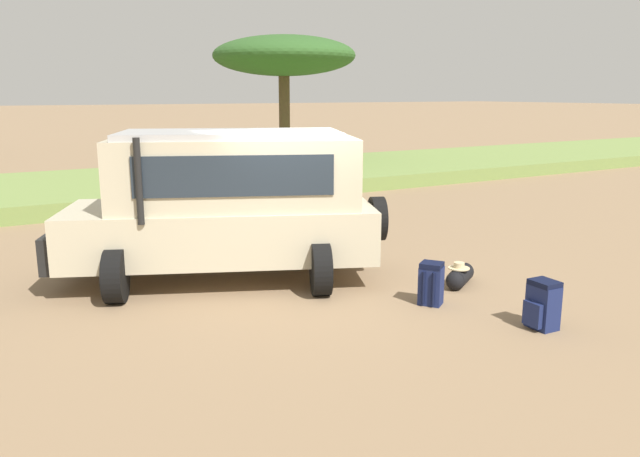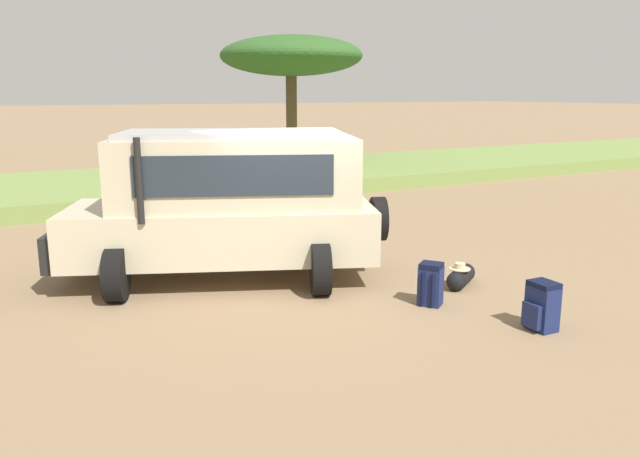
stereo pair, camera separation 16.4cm
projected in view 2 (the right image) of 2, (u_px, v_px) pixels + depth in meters
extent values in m
plane|color=#8C7051|center=(297.00, 285.00, 10.04)|extent=(320.00, 320.00, 0.00)
cube|color=olive|center=(137.00, 186.00, 19.25)|extent=(120.00, 7.00, 0.44)
cube|color=beige|center=(222.00, 231.00, 10.19)|extent=(5.25, 3.69, 0.84)
cube|color=beige|center=(236.00, 172.00, 10.01)|extent=(4.22, 3.16, 1.10)
cube|color=#232D38|center=(139.00, 176.00, 9.87)|extent=(0.67, 1.45, 0.77)
cube|color=#232D38|center=(234.00, 176.00, 9.12)|extent=(2.71, 1.20, 0.60)
cube|color=#232D38|center=(237.00, 162.00, 10.88)|extent=(2.71, 1.20, 0.60)
cube|color=#B7B7B7|center=(232.00, 134.00, 9.88)|extent=(3.83, 2.93, 0.10)
cube|color=black|center=(61.00, 245.00, 9.98)|extent=(0.79, 1.55, 0.56)
cylinder|color=black|center=(139.00, 181.00, 8.94)|extent=(0.10, 0.10, 1.25)
cylinder|color=black|center=(116.00, 275.00, 9.19)|extent=(0.57, 0.85, 0.80)
cylinder|color=black|center=(140.00, 244.00, 11.08)|extent=(0.57, 0.85, 0.80)
cylinder|color=black|center=(321.00, 269.00, 9.49)|extent=(0.57, 0.85, 0.80)
cylinder|color=black|center=(310.00, 240.00, 11.38)|extent=(0.57, 0.85, 0.80)
cylinder|color=black|center=(378.00, 219.00, 10.42)|extent=(0.49, 0.76, 0.74)
cube|color=navy|center=(542.00, 308.00, 8.10)|extent=(0.29, 0.39, 0.59)
cube|color=navy|center=(532.00, 316.00, 8.04)|extent=(0.09, 0.28, 0.32)
cube|color=black|center=(544.00, 284.00, 8.03)|extent=(0.30, 0.37, 0.07)
cylinder|color=black|center=(556.00, 308.00, 8.10)|extent=(0.04, 0.04, 0.50)
cylinder|color=black|center=(546.00, 304.00, 8.24)|extent=(0.04, 0.04, 0.50)
cube|color=navy|center=(431.00, 286.00, 9.05)|extent=(0.41, 0.42, 0.57)
cube|color=navy|center=(434.00, 288.00, 9.22)|extent=(0.21, 0.24, 0.31)
cube|color=black|center=(431.00, 265.00, 8.98)|extent=(0.41, 0.41, 0.07)
cylinder|color=black|center=(423.00, 288.00, 8.94)|extent=(0.04, 0.04, 0.48)
cylinder|color=black|center=(433.00, 290.00, 8.88)|extent=(0.04, 0.04, 0.48)
cylinder|color=black|center=(461.00, 277.00, 9.98)|extent=(0.66, 0.57, 0.30)
sphere|color=black|center=(456.00, 282.00, 9.72)|extent=(0.29, 0.29, 0.29)
sphere|color=black|center=(466.00, 272.00, 10.23)|extent=(0.29, 0.29, 0.29)
torus|color=black|center=(461.00, 267.00, 9.94)|extent=(0.15, 0.11, 0.16)
cylinder|color=beige|center=(460.00, 269.00, 9.86)|extent=(0.34, 0.34, 0.02)
cylinder|color=beige|center=(460.00, 266.00, 9.85)|extent=(0.17, 0.17, 0.09)
cylinder|color=brown|center=(292.00, 122.00, 24.99)|extent=(0.44, 0.44, 3.79)
ellipsoid|color=#2D5623|center=(291.00, 56.00, 24.45)|extent=(5.51, 5.91, 1.56)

